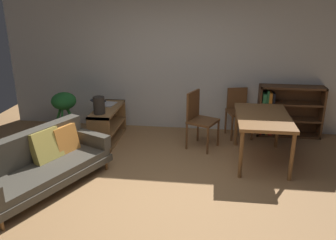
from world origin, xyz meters
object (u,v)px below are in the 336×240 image
Objects in this scene: media_console at (108,125)px; potted_floor_plant at (64,107)px; fabric_couch at (40,162)px; open_laptop at (105,103)px; bookshelf at (285,111)px; desk_speaker at (99,105)px; dining_chair_near at (199,116)px; dining_table at (263,121)px; dining_chair_far at (238,109)px.

potted_floor_plant reaches higher than media_console.
fabric_couch is 1.93m from potted_floor_plant.
bookshelf is at bearing 8.02° from open_laptop.
dining_chair_near is at bearing 8.34° from desk_speaker.
media_console is 2.51× the size of open_laptop.
dining_chair_near reaches higher than dining_table.
dining_chair_far is at bearing 105.21° from dining_table.
dining_chair_far is (0.70, 0.61, -0.03)m from dining_chair_near.
potted_floor_plant is at bearing 168.73° from dining_table.
dining_chair_far is at bearing 13.05° from media_console.
potted_floor_plant is at bearing 103.06° from fabric_couch.
open_laptop is 2.82m from dining_table.
fabric_couch is 1.85× the size of media_console.
desk_speaker is at bearing -160.02° from dining_chair_far.
dining_chair_far is at bearing 6.70° from potted_floor_plant.
open_laptop is 0.38× the size of bookshelf.
dining_chair_far is at bearing -170.77° from bookshelf.
fabric_couch reaches higher than open_laptop.
open_laptop is 0.54× the size of potted_floor_plant.
desk_speaker is at bearing 175.47° from dining_table.
dining_chair_near is (-0.99, 0.45, -0.13)m from dining_table.
potted_floor_plant is 4.08m from bookshelf.
dining_chair_near is at bearing -154.22° from bookshelf.
media_console is 1.13× the size of dining_chair_near.
potted_floor_plant is at bearing 174.49° from dining_chair_near.
dining_chair_near reaches higher than desk_speaker.
fabric_couch is 2.29× the size of dining_chair_far.
potted_floor_plant is (-0.76, -0.05, -0.10)m from open_laptop.
dining_chair_near is at bearing -2.64° from media_console.
desk_speaker is 0.25× the size of bookshelf.
dining_table is 1.11× the size of bookshelf.
media_console is (0.43, 1.70, -0.06)m from fabric_couch.
fabric_couch is at bearing -158.85° from dining_table.
dining_chair_near is at bearing -138.77° from dining_chair_far.
dining_chair_near is 0.85× the size of bookshelf.
dining_chair_far is 0.77× the size of bookshelf.
dining_table is (2.72, -0.74, 0.04)m from open_laptop.
desk_speaker is 0.30× the size of dining_chair_near.
media_console is at bearing -166.95° from dining_chair_far.
media_console is 1.24× the size of dining_chair_far.
fabric_couch is 3.55m from dining_chair_far.
desk_speaker is 0.33× the size of dining_chair_far.
dining_chair_far is (3.19, 0.37, -0.02)m from potted_floor_plant.
desk_speaker reaches higher than media_console.
dining_chair_near is (1.62, -0.07, 0.25)m from media_console.
dining_chair_far is (2.33, 0.54, 0.22)m from media_console.
desk_speaker is at bearing -30.17° from potted_floor_plant.
open_laptop is at bearing 80.35° from fabric_couch.
fabric_couch is at bearing -141.54° from dining_chair_near.
fabric_couch is at bearing -99.65° from open_laptop.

